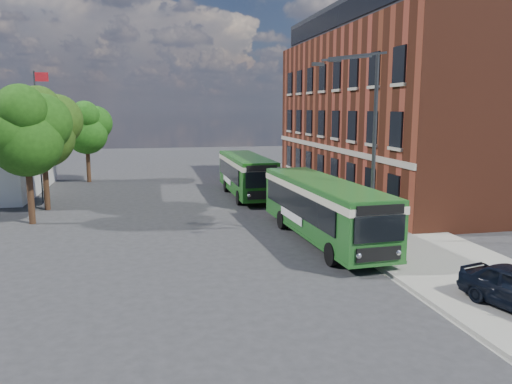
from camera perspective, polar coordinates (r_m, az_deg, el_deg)
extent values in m
plane|color=#2B2B2E|center=(25.03, 0.04, -5.57)|extent=(120.00, 120.00, 0.00)
cube|color=gray|center=(34.45, 8.69, -1.33)|extent=(6.00, 48.00, 0.15)
cube|color=beige|center=(33.52, 3.80, -1.67)|extent=(0.12, 48.00, 0.01)
cube|color=brown|center=(40.40, 16.31, 8.45)|extent=(12.00, 26.00, 12.00)
cube|color=#BDB3A0|center=(38.04, 8.06, 5.07)|extent=(0.12, 26.00, 0.35)
cube|color=black|center=(40.92, 16.80, 18.43)|extent=(10.80, 24.80, 2.20)
cube|color=black|center=(38.69, 9.31, 19.24)|extent=(0.08, 24.00, 1.40)
cylinder|color=#323436|center=(37.43, -23.60, 5.67)|extent=(0.10, 0.10, 9.00)
cube|color=red|center=(37.35, -23.34, 11.99)|extent=(0.90, 0.02, 0.60)
cylinder|color=#323436|center=(24.77, 12.94, -5.62)|extent=(0.44, 0.44, 0.30)
cylinder|color=#323436|center=(24.01, 13.33, 4.45)|extent=(0.18, 0.18, 9.00)
cube|color=#323436|center=(22.98, 11.53, 15.03)|extent=(2.58, 0.46, 0.37)
cube|color=#323436|center=(24.08, 10.36, 14.81)|extent=(2.58, 0.46, 0.37)
cube|color=#323436|center=(22.05, 8.98, 14.69)|extent=(0.55, 0.22, 0.16)
cube|color=#323436|center=(24.08, 7.09, 14.30)|extent=(0.55, 0.22, 0.16)
cylinder|color=#323436|center=(22.77, 16.28, -4.25)|extent=(0.08, 0.08, 2.50)
cube|color=red|center=(22.54, 16.42, -1.53)|extent=(0.35, 0.04, 0.35)
cube|color=#205D20|center=(24.84, 7.61, -1.56)|extent=(3.09, 11.44, 2.45)
cube|color=#205D20|center=(25.12, 7.55, -4.42)|extent=(3.13, 11.48, 0.14)
cube|color=black|center=(24.64, 4.60, -1.31)|extent=(0.58, 9.51, 1.10)
cube|color=black|center=(25.60, 10.01, -1.01)|extent=(0.58, 9.51, 1.10)
cube|color=#ECE4C2|center=(24.70, 7.66, 0.31)|extent=(3.15, 11.50, 0.32)
cube|color=#205D20|center=(24.64, 7.67, 1.14)|extent=(2.98, 11.33, 0.12)
cube|color=black|center=(19.80, 13.95, -4.13)|extent=(2.15, 0.19, 1.05)
cube|color=black|center=(19.63, 14.06, -2.00)|extent=(2.00, 0.18, 0.38)
cube|color=black|center=(20.05, 13.85, -6.91)|extent=(1.90, 0.18, 0.55)
sphere|color=silver|center=(19.68, 11.64, -7.14)|extent=(0.26, 0.26, 0.26)
sphere|color=silver|center=(20.48, 15.92, -6.65)|extent=(0.26, 0.26, 0.26)
cube|color=black|center=(30.06, 3.47, 0.88)|extent=(2.00, 0.18, 0.90)
cube|color=white|center=(25.43, 4.03, -2.68)|extent=(0.21, 3.20, 0.45)
cylinder|color=black|center=(21.25, 8.61, -7.05)|extent=(0.33, 1.01, 1.00)
cylinder|color=black|center=(22.27, 14.18, -6.47)|extent=(0.33, 1.01, 1.00)
cylinder|color=black|center=(27.33, 2.98, -3.19)|extent=(0.33, 1.01, 1.00)
cylinder|color=black|center=(28.13, 7.53, -2.90)|extent=(0.33, 1.01, 1.00)
cube|color=#195C15|center=(37.14, -1.12, 2.22)|extent=(2.59, 10.13, 2.45)
cube|color=#195C15|center=(37.33, -1.11, 0.28)|extent=(2.63, 10.17, 0.14)
cube|color=black|center=(37.19, -3.15, 2.42)|extent=(0.15, 8.30, 1.10)
cube|color=black|center=(37.69, 0.70, 2.52)|extent=(0.15, 8.30, 1.10)
cube|color=beige|center=(37.04, -1.12, 3.49)|extent=(2.65, 10.19, 0.32)
cube|color=#195C15|center=(37.01, -1.12, 4.04)|extent=(2.49, 10.02, 0.12)
cube|color=black|center=(32.20, 0.67, 1.40)|extent=(2.15, 0.10, 1.05)
cube|color=black|center=(32.09, 0.68, 2.72)|extent=(2.00, 0.10, 0.38)
cube|color=black|center=(32.35, 0.67, -0.36)|extent=(1.90, 0.10, 0.55)
sphere|color=silver|center=(32.18, -0.81, -0.41)|extent=(0.26, 0.26, 0.26)
sphere|color=silver|center=(32.57, 2.12, -0.30)|extent=(0.26, 0.26, 0.26)
cube|color=black|center=(42.07, -2.49, 3.40)|extent=(2.00, 0.10, 0.90)
cube|color=white|center=(37.97, -3.32, 1.42)|extent=(0.07, 3.20, 0.45)
cylinder|color=black|center=(33.96, -1.96, -0.66)|extent=(0.29, 1.00, 1.00)
cylinder|color=black|center=(34.46, 1.87, -0.51)|extent=(0.29, 1.00, 1.00)
cylinder|color=black|center=(39.31, -3.43, 0.74)|extent=(0.29, 1.00, 1.00)
cylinder|color=black|center=(39.74, -0.10, 0.86)|extent=(0.29, 1.00, 1.00)
imported|color=black|center=(24.78, 11.26, -3.70)|extent=(0.66, 0.54, 1.56)
imported|color=black|center=(25.86, 13.59, -3.11)|extent=(0.92, 0.78, 1.66)
cylinder|color=#372214|center=(30.99, -24.37, -0.31)|extent=(0.36, 0.36, 3.34)
sphere|color=#1B450F|center=(30.65, -24.76, 5.29)|extent=(3.95, 3.95, 3.95)
sphere|color=#1B450F|center=(31.05, -23.27, 7.26)|extent=(3.34, 3.34, 3.34)
sphere|color=#1B450F|center=(30.26, -26.33, 6.29)|extent=(3.04, 3.04, 3.04)
sphere|color=#1B450F|center=(29.86, -25.31, 8.52)|extent=(2.73, 2.73, 2.73)
cylinder|color=#372214|center=(34.89, -22.86, 0.84)|extent=(0.36, 0.36, 3.37)
sphere|color=#254511|center=(34.59, -23.19, 5.86)|extent=(3.99, 3.99, 3.99)
sphere|color=#254511|center=(35.02, -21.87, 7.62)|extent=(3.37, 3.37, 3.37)
sphere|color=#254511|center=(34.18, -24.57, 6.76)|extent=(3.07, 3.07, 3.07)
sphere|color=#254511|center=(33.79, -23.64, 8.76)|extent=(2.76, 2.76, 2.76)
cylinder|color=#372214|center=(46.80, -18.61, 2.95)|extent=(0.36, 0.36, 3.05)
sphere|color=#1B4F11|center=(46.58, -18.79, 6.34)|extent=(3.61, 3.61, 3.61)
sphere|color=#1B4F11|center=(47.02, -17.93, 7.51)|extent=(3.05, 3.05, 3.05)
sphere|color=#1B4F11|center=(46.16, -19.67, 6.96)|extent=(2.78, 2.78, 2.78)
sphere|color=#1B4F11|center=(45.84, -19.00, 8.28)|extent=(2.50, 2.50, 2.50)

